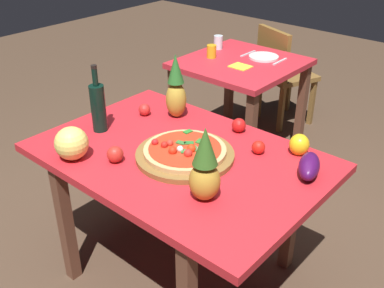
# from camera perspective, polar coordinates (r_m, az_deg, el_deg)

# --- Properties ---
(ground_plane) EXTENTS (10.00, 10.00, 0.00)m
(ground_plane) POSITION_cam_1_polar(r_m,az_deg,el_deg) (2.60, -1.39, -15.41)
(ground_plane) COLOR #4C3828
(display_table) EXTENTS (1.35, 0.92, 0.74)m
(display_table) POSITION_cam_1_polar(r_m,az_deg,el_deg) (2.19, -1.60, -3.06)
(display_table) COLOR brown
(display_table) RESTS_ON ground_plane
(background_table) EXTENTS (0.80, 0.82, 0.74)m
(background_table) POSITION_cam_1_polar(r_m,az_deg,el_deg) (3.43, 6.05, 8.37)
(background_table) COLOR brown
(background_table) RESTS_ON ground_plane
(dining_chair) EXTENTS (0.52, 0.52, 0.85)m
(dining_chair) POSITION_cam_1_polar(r_m,az_deg,el_deg) (4.00, 11.11, 8.99)
(dining_chair) COLOR brown
(dining_chair) RESTS_ON ground_plane
(pizza_board) EXTENTS (0.46, 0.46, 0.02)m
(pizza_board) POSITION_cam_1_polar(r_m,az_deg,el_deg) (2.11, -0.89, -1.39)
(pizza_board) COLOR brown
(pizza_board) RESTS_ON display_table
(pizza) EXTENTS (0.38, 0.38, 0.06)m
(pizza) POSITION_cam_1_polar(r_m,az_deg,el_deg) (2.10, -0.88, -0.77)
(pizza) COLOR tan
(pizza) RESTS_ON pizza_board
(wine_bottle) EXTENTS (0.08, 0.08, 0.35)m
(wine_bottle) POSITION_cam_1_polar(r_m,az_deg,el_deg) (2.35, -11.68, 4.62)
(wine_bottle) COLOR black
(wine_bottle) RESTS_ON display_table
(pineapple_left) EXTENTS (0.13, 0.13, 0.32)m
(pineapple_left) POSITION_cam_1_polar(r_m,az_deg,el_deg) (1.77, 1.62, -3.03)
(pineapple_left) COLOR #B7892C
(pineapple_left) RESTS_ON display_table
(pineapple_right) EXTENTS (0.11, 0.11, 0.35)m
(pineapple_right) POSITION_cam_1_polar(r_m,az_deg,el_deg) (2.44, -2.03, 6.83)
(pineapple_right) COLOR #B29432
(pineapple_right) RESTS_ON display_table
(melon) EXTENTS (0.16, 0.16, 0.16)m
(melon) POSITION_cam_1_polar(r_m,az_deg,el_deg) (2.15, -14.87, 0.08)
(melon) COLOR #F0D968
(melon) RESTS_ON display_table
(bell_pepper) EXTENTS (0.09, 0.09, 0.10)m
(bell_pepper) POSITION_cam_1_polar(r_m,az_deg,el_deg) (2.19, 13.29, -0.07)
(bell_pepper) COLOR yellow
(bell_pepper) RESTS_ON display_table
(eggplant) EXTENTS (0.16, 0.22, 0.09)m
(eggplant) POSITION_cam_1_polar(r_m,az_deg,el_deg) (2.03, 14.48, -2.70)
(eggplant) COLOR #41104A
(eggplant) RESTS_ON display_table
(tomato_beside_pepper) EXTENTS (0.08, 0.08, 0.08)m
(tomato_beside_pepper) POSITION_cam_1_polar(r_m,az_deg,el_deg) (2.10, -9.62, -1.28)
(tomato_beside_pepper) COLOR red
(tomato_beside_pepper) RESTS_ON display_table
(tomato_at_corner) EXTENTS (0.06, 0.06, 0.06)m
(tomato_at_corner) POSITION_cam_1_polar(r_m,az_deg,el_deg) (2.16, 8.33, -0.41)
(tomato_at_corner) COLOR red
(tomato_at_corner) RESTS_ON display_table
(tomato_by_bottle) EXTENTS (0.07, 0.07, 0.07)m
(tomato_by_bottle) POSITION_cam_1_polar(r_m,az_deg,el_deg) (2.52, -5.98, 4.31)
(tomato_by_bottle) COLOR red
(tomato_by_bottle) RESTS_ON display_table
(tomato_near_board) EXTENTS (0.07, 0.07, 0.07)m
(tomato_near_board) POSITION_cam_1_polar(r_m,az_deg,el_deg) (2.34, 5.90, 2.36)
(tomato_near_board) COLOR red
(tomato_near_board) RESTS_ON display_table
(drinking_glass_juice) EXTENTS (0.07, 0.07, 0.09)m
(drinking_glass_juice) POSITION_cam_1_polar(r_m,az_deg,el_deg) (3.43, 2.46, 11.53)
(drinking_glass_juice) COLOR #F3A81D
(drinking_glass_juice) RESTS_ON background_table
(drinking_glass_water) EXTENTS (0.07, 0.07, 0.10)m
(drinking_glass_water) POSITION_cam_1_polar(r_m,az_deg,el_deg) (3.64, 3.30, 12.62)
(drinking_glass_water) COLOR silver
(drinking_glass_water) RESTS_ON background_table
(dinner_plate) EXTENTS (0.22, 0.22, 0.02)m
(dinner_plate) POSITION_cam_1_polar(r_m,az_deg,el_deg) (3.47, 8.98, 10.74)
(dinner_plate) COLOR white
(dinner_plate) RESTS_ON background_table
(fork_utensil) EXTENTS (0.02, 0.18, 0.01)m
(fork_utensil) POSITION_cam_1_polar(r_m,az_deg,el_deg) (3.55, 7.05, 11.19)
(fork_utensil) COLOR silver
(fork_utensil) RESTS_ON background_table
(knife_utensil) EXTENTS (0.02, 0.18, 0.01)m
(knife_utensil) POSITION_cam_1_polar(r_m,az_deg,el_deg) (3.41, 10.97, 10.12)
(knife_utensil) COLOR silver
(knife_utensil) RESTS_ON background_table
(napkin_folded) EXTENTS (0.14, 0.12, 0.01)m
(napkin_folded) POSITION_cam_1_polar(r_m,az_deg,el_deg) (3.27, 6.09, 9.64)
(napkin_folded) COLOR yellow
(napkin_folded) RESTS_ON background_table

